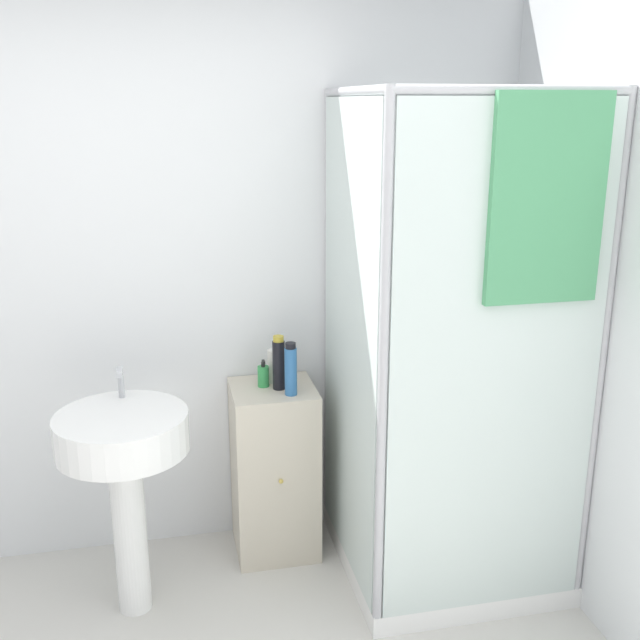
{
  "coord_description": "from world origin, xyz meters",
  "views": [
    {
      "loc": [
        0.06,
        -1.55,
        2.01
      ],
      "look_at": [
        0.65,
        1.14,
        1.2
      ],
      "focal_mm": 42.0,
      "sensor_mm": 36.0,
      "label": 1
    }
  ],
  "objects_px": {
    "sink": "(124,457)",
    "shampoo_bottle_tall_black": "(279,363)",
    "shampoo_bottle_blue": "(291,370)",
    "soap_dispenser": "(263,376)",
    "lotion_bottle_white": "(274,366)"
  },
  "relations": [
    {
      "from": "sink",
      "to": "soap_dispenser",
      "type": "xyz_separation_m",
      "value": [
        0.6,
        0.33,
        0.17
      ]
    },
    {
      "from": "soap_dispenser",
      "to": "shampoo_bottle_tall_black",
      "type": "bearing_deg",
      "value": -34.34
    },
    {
      "from": "sink",
      "to": "shampoo_bottle_tall_black",
      "type": "relative_size",
      "value": 4.11
    },
    {
      "from": "shampoo_bottle_tall_black",
      "to": "shampoo_bottle_blue",
      "type": "bearing_deg",
      "value": -63.18
    },
    {
      "from": "soap_dispenser",
      "to": "lotion_bottle_white",
      "type": "height_order",
      "value": "lotion_bottle_white"
    },
    {
      "from": "soap_dispenser",
      "to": "shampoo_bottle_blue",
      "type": "bearing_deg",
      "value": -49.73
    },
    {
      "from": "shampoo_bottle_blue",
      "to": "lotion_bottle_white",
      "type": "xyz_separation_m",
      "value": [
        -0.05,
        0.16,
        -0.04
      ]
    },
    {
      "from": "lotion_bottle_white",
      "to": "soap_dispenser",
      "type": "bearing_deg",
      "value": -144.78
    },
    {
      "from": "soap_dispenser",
      "to": "shampoo_bottle_tall_black",
      "type": "height_order",
      "value": "shampoo_bottle_tall_black"
    },
    {
      "from": "shampoo_bottle_tall_black",
      "to": "shampoo_bottle_blue",
      "type": "relative_size",
      "value": 1.04
    },
    {
      "from": "sink",
      "to": "shampoo_bottle_tall_black",
      "type": "bearing_deg",
      "value": 23.67
    },
    {
      "from": "soap_dispenser",
      "to": "shampoo_bottle_blue",
      "type": "height_order",
      "value": "shampoo_bottle_blue"
    },
    {
      "from": "shampoo_bottle_tall_black",
      "to": "lotion_bottle_white",
      "type": "xyz_separation_m",
      "value": [
        -0.01,
        0.08,
        -0.04
      ]
    },
    {
      "from": "sink",
      "to": "lotion_bottle_white",
      "type": "distance_m",
      "value": 0.78
    },
    {
      "from": "shampoo_bottle_blue",
      "to": "soap_dispenser",
      "type": "bearing_deg",
      "value": 130.27
    }
  ]
}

